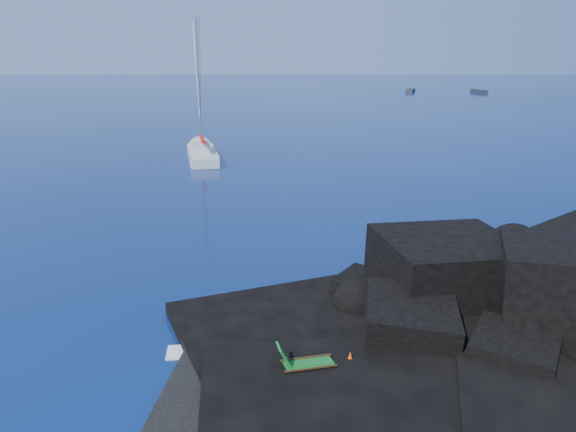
# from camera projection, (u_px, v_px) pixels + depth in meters

# --- Properties ---
(ground) EXTENTS (400.00, 400.00, 0.00)m
(ground) POSITION_uv_depth(u_px,v_px,m) (157.00, 402.00, 16.43)
(ground) COLOR #031231
(ground) RESTS_ON ground
(headland) EXTENTS (24.00, 24.00, 3.60)m
(headland) POSITION_uv_depth(u_px,v_px,m) (552.00, 348.00, 19.37)
(headland) COLOR black
(headland) RESTS_ON ground
(beach) EXTENTS (9.08, 6.86, 0.70)m
(beach) POSITION_uv_depth(u_px,v_px,m) (309.00, 391.00, 16.93)
(beach) COLOR black
(beach) RESTS_ON ground
(surf_foam) EXTENTS (10.00, 8.00, 0.06)m
(surf_foam) POSITION_uv_depth(u_px,v_px,m) (318.00, 321.00, 21.24)
(surf_foam) COLOR white
(surf_foam) RESTS_ON ground
(sailboat) EXTENTS (4.88, 12.16, 12.48)m
(sailboat) POSITION_uv_depth(u_px,v_px,m) (202.00, 159.00, 51.76)
(sailboat) COLOR silver
(sailboat) RESTS_ON ground
(deck_chair) EXTENTS (1.82, 1.10, 1.17)m
(deck_chair) POSITION_uv_depth(u_px,v_px,m) (308.00, 356.00, 17.06)
(deck_chair) COLOR #176A22
(deck_chair) RESTS_ON beach
(towel) EXTENTS (2.13, 1.02, 0.06)m
(towel) POSITION_uv_depth(u_px,v_px,m) (322.00, 393.00, 16.19)
(towel) COLOR silver
(towel) RESTS_ON beach
(sunbather) EXTENTS (1.61, 0.41, 0.21)m
(sunbather) POSITION_uv_depth(u_px,v_px,m) (322.00, 389.00, 16.16)
(sunbather) COLOR tan
(sunbather) RESTS_ON towel
(marker_cone) EXTENTS (0.38, 0.38, 0.51)m
(marker_cone) POSITION_uv_depth(u_px,v_px,m) (350.00, 359.00, 17.55)
(marker_cone) COLOR #E6460C
(marker_cone) RESTS_ON beach
(distant_boat_a) EXTENTS (3.27, 5.39, 0.69)m
(distant_boat_a) POSITION_uv_depth(u_px,v_px,m) (410.00, 92.00, 128.47)
(distant_boat_a) COLOR #28272D
(distant_boat_a) RESTS_ON ground
(distant_boat_b) EXTENTS (2.54, 5.28, 0.68)m
(distant_boat_b) POSITION_uv_depth(u_px,v_px,m) (479.00, 93.00, 126.38)
(distant_boat_b) COLOR #27282D
(distant_boat_b) RESTS_ON ground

